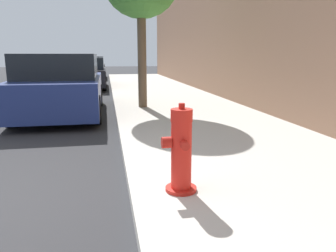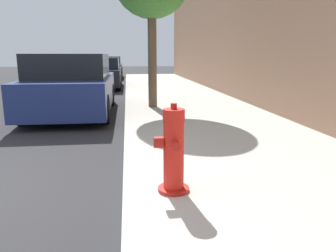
{
  "view_description": "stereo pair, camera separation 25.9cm",
  "coord_description": "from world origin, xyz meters",
  "px_view_note": "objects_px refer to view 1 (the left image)",
  "views": [
    {
      "loc": [
        1.58,
        -2.95,
        1.43
      ],
      "look_at": [
        2.36,
        1.18,
        0.52
      ],
      "focal_mm": 35.0,
      "sensor_mm": 36.0,
      "label": 1
    },
    {
      "loc": [
        1.84,
        -2.99,
        1.43
      ],
      "look_at": [
        2.36,
        1.18,
        0.52
      ],
      "focal_mm": 35.0,
      "sensor_mm": 36.0,
      "label": 2
    }
  ],
  "objects_px": {
    "fire_hydrant": "(181,152)",
    "parked_car_mid": "(86,74)",
    "parked_car_far": "(90,68)",
    "parked_car_near": "(61,86)"
  },
  "relations": [
    {
      "from": "parked_car_near",
      "to": "parked_car_far",
      "type": "bearing_deg",
      "value": 89.59
    },
    {
      "from": "fire_hydrant",
      "to": "parked_car_mid",
      "type": "relative_size",
      "value": 0.21
    },
    {
      "from": "fire_hydrant",
      "to": "parked_car_mid",
      "type": "bearing_deg",
      "value": 97.42
    },
    {
      "from": "parked_car_mid",
      "to": "parked_car_far",
      "type": "height_order",
      "value": "parked_car_far"
    },
    {
      "from": "parked_car_near",
      "to": "parked_car_mid",
      "type": "xyz_separation_m",
      "value": [
        0.21,
        6.56,
        -0.06
      ]
    },
    {
      "from": "fire_hydrant",
      "to": "parked_car_far",
      "type": "distance_m",
      "value": 18.18
    },
    {
      "from": "fire_hydrant",
      "to": "parked_car_mid",
      "type": "height_order",
      "value": "parked_car_mid"
    },
    {
      "from": "fire_hydrant",
      "to": "parked_car_far",
      "type": "xyz_separation_m",
      "value": [
        -1.65,
        18.1,
        0.14
      ]
    },
    {
      "from": "parked_car_mid",
      "to": "parked_car_far",
      "type": "distance_m",
      "value": 6.31
    },
    {
      "from": "fire_hydrant",
      "to": "parked_car_near",
      "type": "distance_m",
      "value": 5.52
    }
  ]
}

